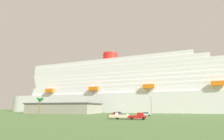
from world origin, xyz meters
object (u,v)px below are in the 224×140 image
(street_lamp, at_px, (151,103))
(parked_car_white_van, at_px, (146,114))
(cruise_ship, at_px, (154,91))
(parked_car_red_hatchback, at_px, (116,114))
(parked_car_blue_suv, at_px, (118,113))
(small_boat_on_trailer, at_px, (121,116))
(pickup_truck, at_px, (138,116))
(palm_tree, at_px, (40,101))

(street_lamp, xyz_separation_m, parked_car_white_van, (-3.34, 7.59, -5.03))
(cruise_ship, relative_size, parked_car_red_hatchback, 63.60)
(parked_car_red_hatchback, xyz_separation_m, parked_car_blue_suv, (-2.10, 11.13, -0.00))
(parked_car_blue_suv, bearing_deg, small_boat_on_trailer, -73.42)
(pickup_truck, height_order, parked_car_white_van, pickup_truck)
(cruise_ship, relative_size, small_boat_on_trailer, 33.57)
(street_lamp, bearing_deg, parked_car_red_hatchback, 162.76)
(small_boat_on_trailer, bearing_deg, palm_tree, 163.06)
(palm_tree, distance_m, parked_car_red_hatchback, 36.75)
(parked_car_red_hatchback, height_order, parked_car_blue_suv, same)
(cruise_ship, bearing_deg, small_boat_on_trailer, -92.78)
(parked_car_red_hatchback, bearing_deg, parked_car_blue_suv, 100.67)
(cruise_ship, xyz_separation_m, small_boat_on_trailer, (-4.39, -90.44, -16.23))
(small_boat_on_trailer, relative_size, parked_car_blue_suv, 1.77)
(cruise_ship, distance_m, small_boat_on_trailer, 91.98)
(pickup_truck, distance_m, parked_car_blue_suv, 42.11)
(parked_car_white_van, bearing_deg, parked_car_blue_suv, 151.14)
(cruise_ship, distance_m, parked_car_white_van, 62.91)
(street_lamp, distance_m, parked_car_white_van, 9.70)
(parked_car_blue_suv, bearing_deg, pickup_truck, -65.72)
(pickup_truck, relative_size, parked_car_white_van, 1.18)
(parked_car_blue_suv, bearing_deg, street_lamp, -40.15)
(small_boat_on_trailer, xyz_separation_m, parked_car_blue_suv, (-11.52, 38.68, -0.12))
(street_lamp, bearing_deg, parked_car_blue_suv, 139.85)
(palm_tree, relative_size, street_lamp, 0.94)
(cruise_ship, height_order, pickup_truck, cruise_ship)
(small_boat_on_trailer, xyz_separation_m, parked_car_white_van, (4.79, 29.69, -0.12))
(pickup_truck, relative_size, parked_car_blue_suv, 1.14)
(pickup_truck, distance_m, street_lamp, 22.45)
(pickup_truck, distance_m, small_boat_on_trailer, 5.81)
(parked_car_blue_suv, bearing_deg, parked_car_red_hatchback, -79.33)
(cruise_ship, xyz_separation_m, pickup_truck, (1.41, -90.14, -16.14))
(parked_car_white_van, bearing_deg, street_lamp, -66.23)
(cruise_ship, bearing_deg, pickup_truck, -89.10)
(street_lamp, relative_size, parked_car_red_hatchback, 1.96)
(small_boat_on_trailer, bearing_deg, street_lamp, 69.79)
(cruise_ship, bearing_deg, parked_car_white_van, -89.62)
(parked_car_white_van, bearing_deg, small_boat_on_trailer, -99.17)
(parked_car_white_van, bearing_deg, cruise_ship, 90.38)
(palm_tree, relative_size, parked_car_red_hatchback, 1.84)
(small_boat_on_trailer, bearing_deg, cruise_ship, 87.22)
(parked_car_red_hatchback, bearing_deg, parked_car_white_van, 8.57)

